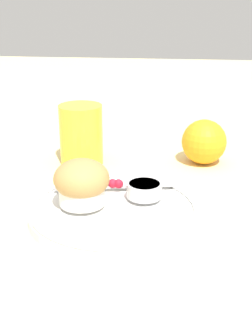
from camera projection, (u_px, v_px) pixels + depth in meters
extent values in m
plane|color=beige|center=(114.00, 217.00, 0.66)|extent=(3.00, 3.00, 0.00)
cylinder|color=white|center=(113.00, 213.00, 0.65)|extent=(0.24, 0.24, 0.01)
torus|color=white|center=(113.00, 207.00, 0.65)|extent=(0.23, 0.23, 0.01)
cylinder|color=silver|center=(83.00, 192.00, 0.65)|extent=(0.06, 0.06, 0.03)
ellipsoid|color=#A87F47|center=(82.00, 178.00, 0.65)|extent=(0.08, 0.08, 0.05)
cylinder|color=silver|center=(144.00, 190.00, 0.67)|extent=(0.05, 0.05, 0.02)
cylinder|color=silver|center=(144.00, 185.00, 0.67)|extent=(0.04, 0.04, 0.00)
sphere|color=#B7192D|center=(113.00, 183.00, 0.70)|extent=(0.01, 0.01, 0.01)
sphere|color=#B7192D|center=(122.00, 184.00, 0.70)|extent=(0.01, 0.01, 0.01)
cube|color=#B7B7BC|center=(115.00, 186.00, 0.71)|extent=(0.18, 0.05, 0.00)
sphere|color=orange|center=(204.00, 142.00, 0.84)|extent=(0.08, 0.08, 0.08)
cylinder|color=gold|center=(81.00, 135.00, 0.84)|extent=(0.08, 0.08, 0.11)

